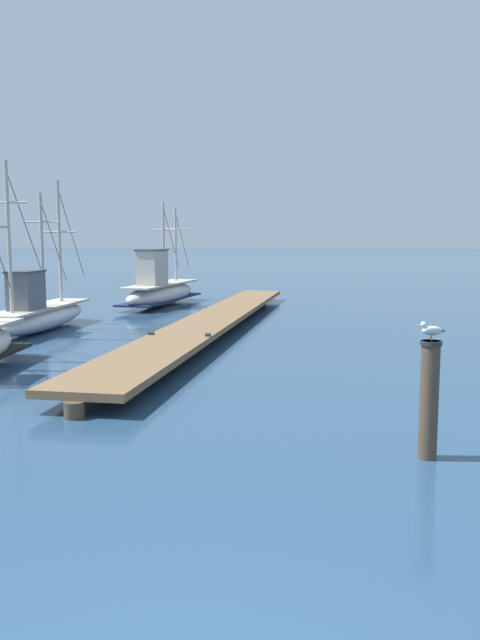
{
  "coord_description": "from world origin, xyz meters",
  "views": [
    {
      "loc": [
        1.24,
        -2.89,
        3.06
      ],
      "look_at": [
        -1.92,
        9.87,
        1.4
      ],
      "focal_mm": 36.17,
      "sensor_mm": 36.0,
      "label": 1
    }
  ],
  "objects_px": {
    "fishing_boat_2": "(160,290)",
    "mooring_piling": "(429,398)",
    "perched_seagull": "(432,330)",
    "fishing_boat_0": "(39,313)"
  },
  "relations": [
    {
      "from": "fishing_boat_0",
      "to": "fishing_boat_2",
      "type": "xyz_separation_m",
      "value": [
        1.0,
        8.68,
        0.12
      ]
    },
    {
      "from": "mooring_piling",
      "to": "fishing_boat_0",
      "type": "bearing_deg",
      "value": 140.47
    },
    {
      "from": "fishing_boat_2",
      "to": "mooring_piling",
      "type": "bearing_deg",
      "value": -59.25
    },
    {
      "from": "mooring_piling",
      "to": "perched_seagull",
      "type": "height_order",
      "value": "perched_seagull"
    },
    {
      "from": "mooring_piling",
      "to": "perched_seagull",
      "type": "relative_size",
      "value": 4.42
    },
    {
      "from": "mooring_piling",
      "to": "perched_seagull",
      "type": "distance_m",
      "value": 0.95
    },
    {
      "from": "fishing_boat_2",
      "to": "mooring_piling",
      "type": "distance_m",
      "value": 21.71
    },
    {
      "from": "mooring_piling",
      "to": "perched_seagull",
      "type": "xyz_separation_m",
      "value": [
        0.01,
        0.0,
        0.95
      ]
    },
    {
      "from": "fishing_boat_0",
      "to": "fishing_boat_2",
      "type": "relative_size",
      "value": 1.0
    },
    {
      "from": "fishing_boat_0",
      "to": "fishing_boat_2",
      "type": "height_order",
      "value": "fishing_boat_0"
    }
  ]
}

